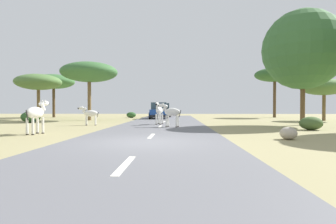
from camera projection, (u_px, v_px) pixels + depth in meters
The scene contains 19 objects.
ground_plane at pixel (146, 143), 9.91m from camera, with size 90.00×90.00×0.00m, color #998E60.
road at pixel (146, 142), 9.91m from camera, with size 6.00×64.00×0.05m, color slate.
lane_markings at pixel (143, 146), 8.91m from camera, with size 0.16×56.00×0.01m.
zebra_0 at pixel (159, 111), 20.09m from camera, with size 0.60×1.71×1.62m.
zebra_1 at pixel (90, 114), 19.83m from camera, with size 1.45×0.51×1.37m.
zebra_2 at pixel (36, 113), 13.30m from camera, with size 0.61×1.75×1.66m.
zebra_3 at pixel (171, 112), 17.46m from camera, with size 1.50×0.90×1.51m.
car_0 at pixel (159, 111), 30.84m from camera, with size 2.12×4.39×1.74m.
car_1 at pixel (163, 111), 36.54m from camera, with size 2.19×4.42×1.74m.
tree_1 at pixel (89, 72), 27.52m from camera, with size 5.47×5.47×5.65m.
tree_2 at pixel (38, 82), 29.51m from camera, with size 4.71×4.71×4.73m.
tree_3 at pixel (54, 82), 35.56m from camera, with size 5.13×5.13×5.41m.
tree_4 at pixel (275, 75), 35.25m from camera, with size 4.91×4.91×6.19m.
tree_5 at pixel (324, 87), 26.52m from camera, with size 4.29×4.29×3.91m.
tree_7 at pixel (303, 50), 19.86m from camera, with size 5.59×5.59×8.12m.
bush_1 at pixel (311, 123), 15.67m from camera, with size 1.24×1.12×0.74m, color #425B2D.
bush_2 at pixel (131, 115), 34.15m from camera, with size 1.16×1.04×0.69m, color #2D5628.
bush_4 at pixel (31, 117), 23.27m from camera, with size 1.55×1.39×0.93m, color #2D5628.
rock_1 at pixel (288, 133), 11.05m from camera, with size 0.65×0.71×0.49m, color #A89E8C.
Camera 1 is at (1.10, -9.86, 1.26)m, focal length 30.23 mm.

